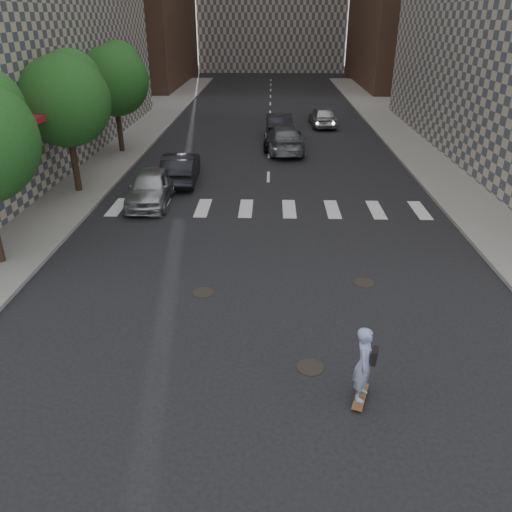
{
  "coord_description": "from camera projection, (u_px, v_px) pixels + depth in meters",
  "views": [
    {
      "loc": [
        0.12,
        -12.71,
        8.11
      ],
      "look_at": [
        -0.3,
        1.29,
        1.3
      ],
      "focal_mm": 35.0,
      "sensor_mm": 36.0,
      "label": 1
    }
  ],
  "objects": [
    {
      "name": "tree_c",
      "position": [
        115.0,
        77.0,
        30.41
      ],
      "size": [
        4.2,
        4.2,
        6.6
      ],
      "color": "#382619",
      "rests_on": "sidewalk_left"
    },
    {
      "name": "sidewalk_left",
      "position": [
        52.0,
        148.0,
        33.32
      ],
      "size": [
        13.0,
        80.0,
        0.15
      ],
      "primitive_type": "cube",
      "color": "gray",
      "rests_on": "ground"
    },
    {
      "name": "skateboarder",
      "position": [
        364.0,
        364.0,
        11.2
      ],
      "size": [
        0.65,
        1.02,
        1.97
      ],
      "rotation": [
        0.0,
        0.0,
        -0.33
      ],
      "color": "brown",
      "rests_on": "ground"
    },
    {
      "name": "traffic_car_a",
      "position": [
        181.0,
        167.0,
        26.45
      ],
      "size": [
        1.87,
        4.83,
        1.57
      ],
      "primitive_type": "imported",
      "rotation": [
        0.0,
        0.0,
        3.19
      ],
      "color": "black",
      "rests_on": "ground"
    },
    {
      "name": "silver_sedan",
      "position": [
        151.0,
        187.0,
        23.44
      ],
      "size": [
        1.99,
        4.68,
        1.58
      ],
      "primitive_type": "imported",
      "rotation": [
        0.0,
        0.0,
        0.03
      ],
      "color": "#ADAFB3",
      "rests_on": "ground"
    },
    {
      "name": "traffic_car_b",
      "position": [
        284.0,
        139.0,
        32.36
      ],
      "size": [
        2.84,
        5.81,
        1.63
      ],
      "primitive_type": "imported",
      "rotation": [
        0.0,
        0.0,
        3.24
      ],
      "color": "#5B5E62",
      "rests_on": "ground"
    },
    {
      "name": "manhole_b",
      "position": [
        203.0,
        292.0,
        16.11
      ],
      "size": [
        0.7,
        0.7,
        0.02
      ],
      "primitive_type": "cylinder",
      "color": "black",
      "rests_on": "ground"
    },
    {
      "name": "tree_b",
      "position": [
        66.0,
        97.0,
        23.22
      ],
      "size": [
        4.2,
        4.2,
        6.6
      ],
      "color": "#382619",
      "rests_on": "sidewalk_left"
    },
    {
      "name": "traffic_car_e",
      "position": [
        279.0,
        124.0,
        36.64
      ],
      "size": [
        1.94,
        5.03,
        1.64
      ],
      "primitive_type": "imported",
      "rotation": [
        0.0,
        0.0,
        3.18
      ],
      "color": "black",
      "rests_on": "ground"
    },
    {
      "name": "ground",
      "position": [
        265.0,
        314.0,
        14.98
      ],
      "size": [
        160.0,
        160.0,
        0.0
      ],
      "primitive_type": "plane",
      "color": "black",
      "rests_on": "ground"
    },
    {
      "name": "manhole_c",
      "position": [
        364.0,
        283.0,
        16.68
      ],
      "size": [
        0.7,
        0.7,
        0.02
      ],
      "primitive_type": "cylinder",
      "color": "black",
      "rests_on": "ground"
    },
    {
      "name": "traffic_car_d",
      "position": [
        323.0,
        116.0,
        39.69
      ],
      "size": [
        2.1,
        4.75,
        1.59
      ],
      "primitive_type": "imported",
      "rotation": [
        0.0,
        0.0,
        3.19
      ],
      "color": "#A3A4AA",
      "rests_on": "ground"
    },
    {
      "name": "sidewalk_right",
      "position": [
        491.0,
        151.0,
        32.53
      ],
      "size": [
        13.0,
        80.0,
        0.15
      ],
      "primitive_type": "cube",
      "color": "gray",
      "rests_on": "ground"
    },
    {
      "name": "manhole_a",
      "position": [
        310.0,
        367.0,
        12.7
      ],
      "size": [
        0.7,
        0.7,
        0.02
      ],
      "primitive_type": "cylinder",
      "color": "black",
      "rests_on": "ground"
    },
    {
      "name": "traffic_car_c",
      "position": [
        283.0,
        138.0,
        33.39
      ],
      "size": [
        2.69,
        4.87,
        1.29
      ],
      "primitive_type": "imported",
      "rotation": [
        0.0,
        0.0,
        3.02
      ],
      "color": "black",
      "rests_on": "ground"
    }
  ]
}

